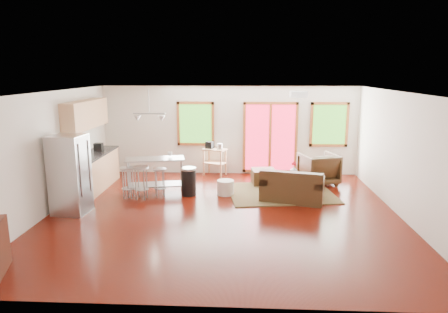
{
  "coord_description": "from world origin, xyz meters",
  "views": [
    {
      "loc": [
        0.43,
        -8.18,
        3.03
      ],
      "look_at": [
        0.0,
        0.3,
        1.2
      ],
      "focal_mm": 32.0,
      "sensor_mm": 36.0,
      "label": 1
    }
  ],
  "objects_px": {
    "ottoman": "(264,177)",
    "kitchen_cart": "(214,152)",
    "rug": "(281,193)",
    "coffee_table": "(295,177)",
    "loveseat": "(292,188)",
    "refrigerator": "(70,174)",
    "island": "(155,169)",
    "armchair": "(318,167)"
  },
  "relations": [
    {
      "from": "armchair",
      "to": "refrigerator",
      "type": "bearing_deg",
      "value": 6.81
    },
    {
      "from": "armchair",
      "to": "island",
      "type": "xyz_separation_m",
      "value": [
        -4.23,
        -1.11,
        0.16
      ]
    },
    {
      "from": "coffee_table",
      "to": "armchair",
      "type": "bearing_deg",
      "value": 43.52
    },
    {
      "from": "armchair",
      "to": "kitchen_cart",
      "type": "bearing_deg",
      "value": -32.47
    },
    {
      "from": "ottoman",
      "to": "kitchen_cart",
      "type": "bearing_deg",
      "value": 147.47
    },
    {
      "from": "loveseat",
      "to": "island",
      "type": "relative_size",
      "value": 1.05
    },
    {
      "from": "coffee_table",
      "to": "kitchen_cart",
      "type": "relative_size",
      "value": 1.09
    },
    {
      "from": "coffee_table",
      "to": "refrigerator",
      "type": "height_order",
      "value": "refrigerator"
    },
    {
      "from": "rug",
      "to": "kitchen_cart",
      "type": "distance_m",
      "value": 2.59
    },
    {
      "from": "coffee_table",
      "to": "kitchen_cart",
      "type": "bearing_deg",
      "value": 146.05
    },
    {
      "from": "kitchen_cart",
      "to": "loveseat",
      "type": "bearing_deg",
      "value": -48.51
    },
    {
      "from": "rug",
      "to": "ottoman",
      "type": "relative_size",
      "value": 4.15
    },
    {
      "from": "armchair",
      "to": "kitchen_cart",
      "type": "xyz_separation_m",
      "value": [
        -2.9,
        0.8,
        0.22
      ]
    },
    {
      "from": "loveseat",
      "to": "island",
      "type": "xyz_separation_m",
      "value": [
        -3.35,
        0.38,
        0.32
      ]
    },
    {
      "from": "rug",
      "to": "loveseat",
      "type": "relative_size",
      "value": 1.6
    },
    {
      "from": "refrigerator",
      "to": "island",
      "type": "xyz_separation_m",
      "value": [
        1.51,
        1.43,
        -0.23
      ]
    },
    {
      "from": "loveseat",
      "to": "coffee_table",
      "type": "distance_m",
      "value": 0.83
    },
    {
      "from": "ottoman",
      "to": "island",
      "type": "relative_size",
      "value": 0.4
    },
    {
      "from": "loveseat",
      "to": "armchair",
      "type": "distance_m",
      "value": 1.73
    },
    {
      "from": "loveseat",
      "to": "coffee_table",
      "type": "height_order",
      "value": "loveseat"
    },
    {
      "from": "rug",
      "to": "loveseat",
      "type": "bearing_deg",
      "value": -70.02
    },
    {
      "from": "loveseat",
      "to": "ottoman",
      "type": "distance_m",
      "value": 1.52
    },
    {
      "from": "coffee_table",
      "to": "refrigerator",
      "type": "bearing_deg",
      "value": -159.65
    },
    {
      "from": "armchair",
      "to": "rug",
      "type": "bearing_deg",
      "value": 23.25
    },
    {
      "from": "armchair",
      "to": "island",
      "type": "distance_m",
      "value": 4.37
    },
    {
      "from": "rug",
      "to": "armchair",
      "type": "distance_m",
      "value": 1.49
    },
    {
      "from": "coffee_table",
      "to": "ottoman",
      "type": "relative_size",
      "value": 1.76
    },
    {
      "from": "refrigerator",
      "to": "coffee_table",
      "type": "bearing_deg",
      "value": 24.99
    },
    {
      "from": "ottoman",
      "to": "kitchen_cart",
      "type": "height_order",
      "value": "kitchen_cart"
    },
    {
      "from": "ottoman",
      "to": "kitchen_cart",
      "type": "distance_m",
      "value": 1.74
    },
    {
      "from": "rug",
      "to": "coffee_table",
      "type": "distance_m",
      "value": 0.56
    },
    {
      "from": "loveseat",
      "to": "ottoman",
      "type": "relative_size",
      "value": 2.59
    },
    {
      "from": "kitchen_cart",
      "to": "refrigerator",
      "type": "bearing_deg",
      "value": -130.4
    },
    {
      "from": "island",
      "to": "kitchen_cart",
      "type": "xyz_separation_m",
      "value": [
        1.33,
        1.91,
        0.05
      ]
    },
    {
      "from": "refrigerator",
      "to": "island",
      "type": "relative_size",
      "value": 1.12
    },
    {
      "from": "coffee_table",
      "to": "kitchen_cart",
      "type": "height_order",
      "value": "kitchen_cart"
    },
    {
      "from": "rug",
      "to": "refrigerator",
      "type": "relative_size",
      "value": 1.5
    },
    {
      "from": "loveseat",
      "to": "ottoman",
      "type": "height_order",
      "value": "loveseat"
    },
    {
      "from": "rug",
      "to": "ottoman",
      "type": "bearing_deg",
      "value": 116.24
    },
    {
      "from": "loveseat",
      "to": "rug",
      "type": "bearing_deg",
      "value": 124.33
    },
    {
      "from": "armchair",
      "to": "refrigerator",
      "type": "height_order",
      "value": "refrigerator"
    },
    {
      "from": "rug",
      "to": "kitchen_cart",
      "type": "height_order",
      "value": "kitchen_cart"
    }
  ]
}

